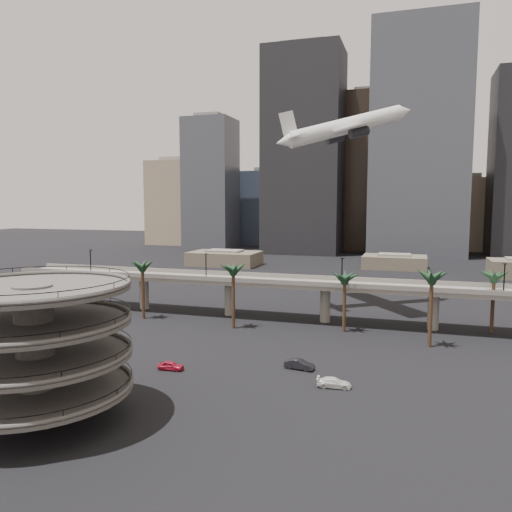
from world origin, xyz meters
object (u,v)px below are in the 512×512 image
(overpass, at_px, (276,286))
(car_b, at_px, (299,364))
(airborne_jet, at_px, (346,127))
(parking_ramp, at_px, (35,340))
(car_c, at_px, (334,383))
(car_a, at_px, (171,366))

(overpass, relative_size, car_b, 28.03)
(airborne_jet, height_order, car_b, airborne_jet)
(parking_ramp, bearing_deg, car_c, 33.71)
(airborne_jet, distance_m, car_a, 71.92)
(parking_ramp, distance_m, car_a, 23.76)
(parking_ramp, height_order, car_b, parking_ramp)
(parking_ramp, distance_m, overpass, 60.46)
(overpass, xyz_separation_m, car_c, (18.73, -37.83, -6.65))
(parking_ramp, xyz_separation_m, car_b, (25.46, 27.20, -9.07))
(parking_ramp, relative_size, car_b, 4.79)
(airborne_jet, xyz_separation_m, car_b, (-0.07, -48.31, -42.74))
(parking_ramp, bearing_deg, car_b, 46.89)
(parking_ramp, distance_m, car_c, 39.22)
(car_a, bearing_deg, parking_ramp, 157.51)
(car_a, relative_size, car_b, 0.86)
(car_c, bearing_deg, overpass, 21.16)
(airborne_jet, relative_size, car_b, 6.84)
(overpass, bearing_deg, car_b, -68.61)
(airborne_jet, bearing_deg, car_b, -125.87)
(car_b, bearing_deg, parking_ramp, 145.00)
(car_c, bearing_deg, car_b, 40.94)
(airborne_jet, xyz_separation_m, car_a, (-18.90, -54.60, -42.82))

